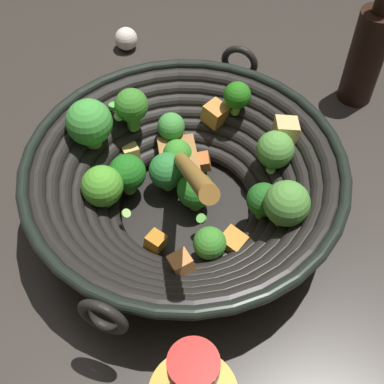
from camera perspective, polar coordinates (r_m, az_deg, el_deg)
The scene contains 4 objects.
ground_plane at distance 0.70m, azimuth -0.75°, elevation -2.33°, with size 4.00×4.00×0.00m, color #332D28.
wok at distance 0.65m, azimuth -0.85°, elevation 1.22°, with size 0.41×0.39×0.24m.
soy_sauce_bottle at distance 0.84m, azimuth 18.54°, elevation 14.11°, with size 0.05×0.05×0.21m.
garlic_bulb at distance 0.95m, azimuth -7.20°, elevation 16.23°, with size 0.04×0.04×0.04m, color silver.
Camera 1 is at (-0.41, 0.02, 0.57)m, focal length 48.95 mm.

